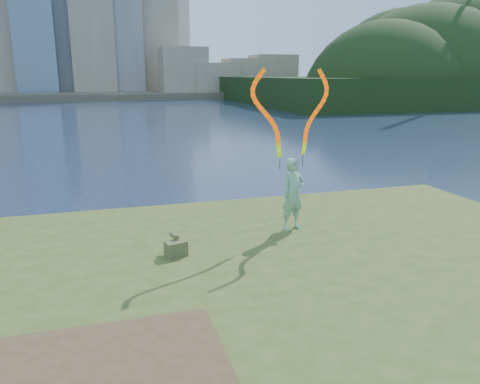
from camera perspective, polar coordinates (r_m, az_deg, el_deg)
name	(u,v)px	position (r m, az deg, el deg)	size (l,w,h in m)	color
ground	(216,302)	(9.73, -2.91, -13.23)	(320.00, 320.00, 0.00)	#19263F
grassy_knoll	(252,349)	(7.64, 1.42, -18.59)	(20.00, 18.00, 0.80)	#3C4C1B
far_shore	(107,93)	(103.49, -15.94, 11.51)	(320.00, 40.00, 1.20)	#504A3A
wooded_hill	(464,99)	(92.11, 25.68, 10.13)	(78.00, 50.00, 63.00)	black
woman_with_ribbons	(293,173)	(11.19, 6.47, 2.34)	(2.02, 0.71, 4.12)	#1B723F
canvas_bag	(176,248)	(9.89, -7.82, -6.73)	(0.49, 0.55, 0.41)	#434726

